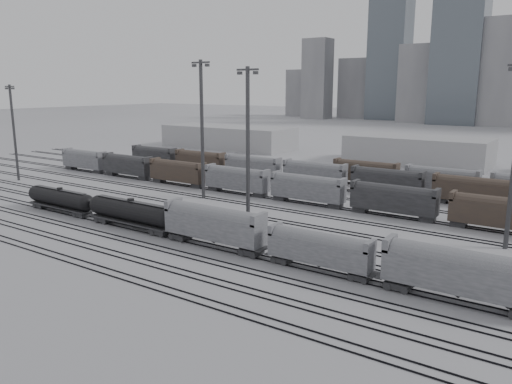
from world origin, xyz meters
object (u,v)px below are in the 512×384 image
Objects in this scene: tank_car_a at (61,199)px; light_mast_c at (248,143)px; hopper_car_b at (320,248)px; light_mast_a at (14,130)px; hopper_car_c at (460,271)px; tank_car_b at (131,212)px; hopper_car_a at (214,223)px.

light_mast_c is (32.45, 12.72, 10.95)m from tank_car_a.
hopper_car_b reaches higher than tank_car_a.
tank_car_a is 39.77m from light_mast_a.
hopper_car_b is 0.53× the size of light_mast_c.
light_mast_a is 0.90× the size of light_mast_c.
tank_car_a is at bearing 180.00° from hopper_car_c.
light_mast_c is at bearing 21.41° from tank_car_a.
hopper_car_a is at bearing -0.00° from tank_car_b.
light_mast_c reaches higher than hopper_car_c.
hopper_car_c reaches higher than hopper_car_b.
hopper_car_c is (68.50, 0.00, 1.03)m from tank_car_a.
tank_car_b is at bearing 180.00° from hopper_car_b.
hopper_car_b is at bearing 0.00° from tank_car_b.
hopper_car_a is (16.95, -0.00, 0.84)m from tank_car_b.
hopper_car_c is 0.63× the size of light_mast_c.
light_mast_c is (-3.14, 12.72, 9.91)m from hopper_car_a.
light_mast_a is at bearing 159.97° from tank_car_a.
tank_car_b is 1.19× the size of hopper_car_c.
tank_car_a is at bearing 180.00° from tank_car_b.
hopper_car_c is (16.30, 0.00, 0.55)m from hopper_car_b.
hopper_car_a is 0.63× the size of light_mast_c.
tank_car_b is 0.75× the size of light_mast_c.
tank_car_a is 1.10× the size of hopper_car_c.
hopper_car_a reaches higher than hopper_car_b.
tank_car_b is at bearing -13.54° from light_mast_a.
tank_car_b is 49.86m from hopper_car_c.
light_mast_a is at bearing 179.58° from light_mast_c.
tank_car_b is at bearing 180.00° from hopper_car_c.
hopper_car_c is at bearing 0.00° from hopper_car_b.
light_mast_c reaches higher than hopper_car_b.
hopper_car_b is at bearing 180.00° from hopper_car_c.
hopper_car_b is 0.59× the size of light_mast_a.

